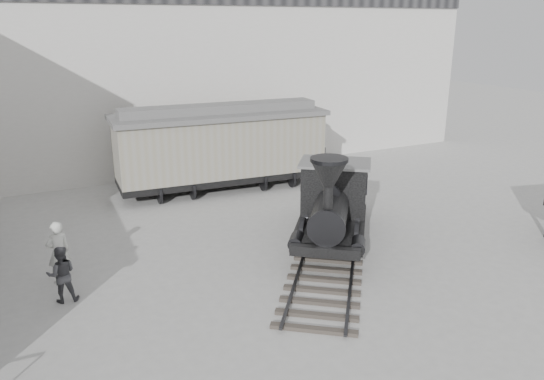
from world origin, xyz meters
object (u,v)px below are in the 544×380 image
visitor_b (62,274)px  visitor_a (58,252)px  boxcar (221,145)px  locomotive (333,208)px

visitor_b → visitor_a: bearing=-85.9°
boxcar → visitor_a: 9.91m
boxcar → visitor_a: bearing=-135.7°
locomotive → visitor_a: (-8.52, 1.22, -0.37)m
locomotive → visitor_b: 8.60m
visitor_b → locomotive: bearing=-173.0°
boxcar → visitor_a: boxcar is taller
locomotive → visitor_b: size_ratio=5.82×
locomotive → visitor_a: bearing=-150.8°
locomotive → visitor_a: locomotive is taller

